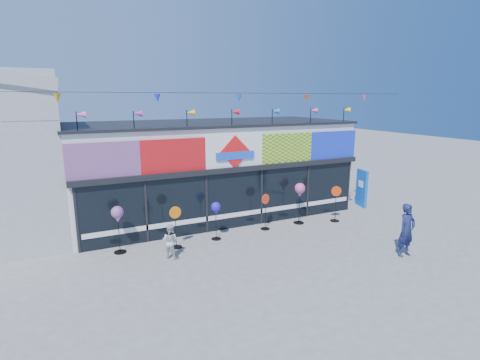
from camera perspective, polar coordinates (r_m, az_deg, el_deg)
ground at (r=12.45m, az=5.95°, el=-11.98°), size 80.00×80.00×0.00m
kite_shop at (r=16.97m, az=-4.42°, el=1.90°), size 16.00×5.70×5.31m
blue_sign at (r=18.90m, az=18.05°, el=-1.18°), size 0.36×0.89×1.77m
spinner_0 at (r=13.11m, az=-18.15°, el=-5.18°), size 0.41×0.41×1.63m
spinner_1 at (r=13.23m, az=-9.76°, el=-6.93°), size 0.42×0.38×1.49m
spinner_2 at (r=13.71m, az=-3.70°, el=-4.53°), size 0.36×0.36×1.43m
spinner_3 at (r=14.87m, az=3.90°, el=-4.70°), size 0.39×0.37×1.45m
spinner_4 at (r=15.57m, az=9.10°, el=-1.70°), size 0.44×0.44×1.72m
spinner_5 at (r=16.28m, az=14.37°, el=-3.38°), size 0.41×0.39×1.53m
adult_man at (r=13.52m, az=24.06°, el=-6.99°), size 0.66×0.44×1.77m
child at (r=12.53m, az=-10.58°, el=-9.15°), size 0.62×0.61×1.14m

